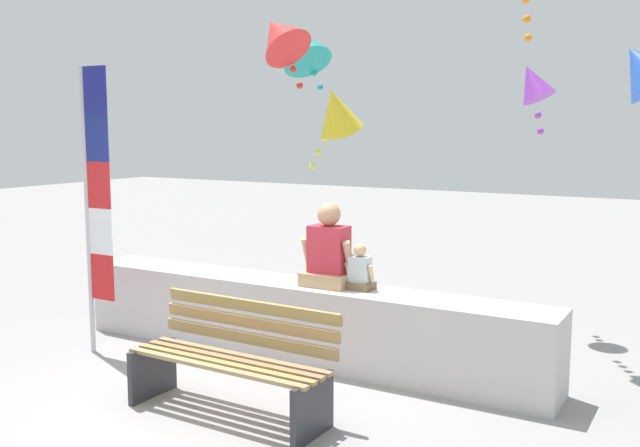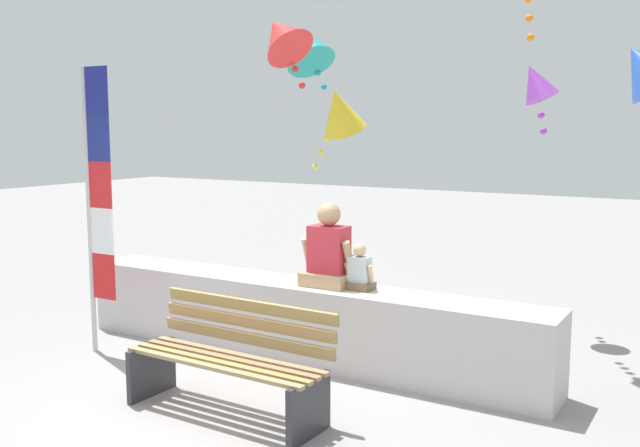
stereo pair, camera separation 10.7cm
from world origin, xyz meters
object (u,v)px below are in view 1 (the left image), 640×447
(person_child, at_px, (360,271))
(flag_banner, at_px, (94,196))
(person_adult, at_px, (329,253))
(kite_teal, at_px, (301,45))
(park_bench, at_px, (233,362))
(kite_red, at_px, (280,36))
(kite_yellow, at_px, (336,111))
(kite_purple, at_px, (533,83))

(person_child, relative_size, flag_banner, 0.15)
(person_adult, xyz_separation_m, kite_teal, (-1.74, 2.36, 2.27))
(park_bench, xyz_separation_m, person_child, (0.40, 1.45, 0.52))
(kite_red, distance_m, kite_yellow, 1.39)
(park_bench, bearing_deg, person_adult, 87.44)
(person_child, xyz_separation_m, kite_yellow, (-1.42, 2.12, 1.55))
(person_adult, bearing_deg, kite_yellow, 117.11)
(flag_banner, height_order, kite_yellow, flag_banner)
(person_adult, height_order, kite_purple, kite_purple)
(park_bench, xyz_separation_m, person_adult, (0.06, 1.45, 0.66))
(person_adult, relative_size, kite_yellow, 0.71)
(park_bench, relative_size, kite_teal, 1.62)
(kite_purple, distance_m, kite_teal, 3.12)
(park_bench, height_order, kite_purple, kite_purple)
(park_bench, height_order, person_adult, person_adult)
(flag_banner, distance_m, kite_yellow, 3.32)
(flag_banner, distance_m, kite_red, 2.72)
(person_child, bearing_deg, park_bench, -105.35)
(flag_banner, bearing_deg, kite_purple, 42.21)
(park_bench, height_order, flag_banner, flag_banner)
(kite_red, distance_m, kite_purple, 2.86)
(park_bench, height_order, kite_yellow, kite_yellow)
(person_adult, bearing_deg, person_child, 0.08)
(kite_yellow, distance_m, kite_teal, 1.12)
(flag_banner, relative_size, kite_red, 3.06)
(park_bench, height_order, kite_red, kite_red)
(kite_yellow, bearing_deg, flag_banner, -109.65)
(person_child, xyz_separation_m, flag_banner, (-2.49, -0.90, 0.66))
(person_child, distance_m, kite_purple, 3.07)
(kite_yellow, relative_size, kite_teal, 1.05)
(person_child, height_order, kite_red, kite_red)
(person_adult, distance_m, kite_red, 2.71)
(kite_purple, xyz_separation_m, kite_teal, (-3.06, 0.10, 0.59))
(person_adult, bearing_deg, kite_red, 140.17)
(flag_banner, relative_size, kite_yellow, 2.55)
(person_adult, height_order, kite_red, kite_red)
(person_adult, distance_m, flag_banner, 2.40)
(person_child, height_order, kite_teal, kite_teal)
(flag_banner, bearing_deg, person_child, 19.82)
(person_adult, xyz_separation_m, flag_banner, (-2.16, -0.90, 0.52))
(person_child, relative_size, kite_red, 0.46)
(person_adult, height_order, person_child, person_adult)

